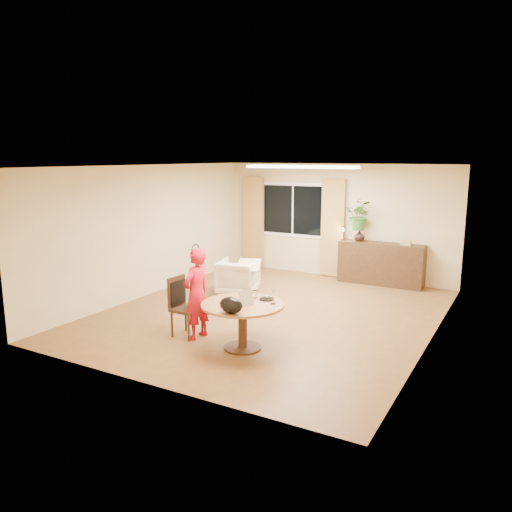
{
  "coord_description": "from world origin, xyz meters",
  "views": [
    {
      "loc": [
        3.94,
        -7.6,
        2.77
      ],
      "look_at": [
        -0.19,
        -0.2,
        1.06
      ],
      "focal_mm": 35.0,
      "sensor_mm": 36.0,
      "label": 1
    }
  ],
  "objects_px": {
    "dining_chair": "(187,307)",
    "armchair": "(238,277)",
    "sideboard": "(381,264)",
    "dining_table": "(243,313)",
    "child": "(197,294)"
  },
  "relations": [
    {
      "from": "armchair",
      "to": "sideboard",
      "type": "bearing_deg",
      "value": -149.81
    },
    {
      "from": "dining_chair",
      "to": "armchair",
      "type": "bearing_deg",
      "value": 105.73
    },
    {
      "from": "dining_chair",
      "to": "sideboard",
      "type": "height_order",
      "value": "dining_chair"
    },
    {
      "from": "dining_table",
      "to": "child",
      "type": "xyz_separation_m",
      "value": [
        -0.84,
        0.04,
        0.17
      ]
    },
    {
      "from": "child",
      "to": "armchair",
      "type": "bearing_deg",
      "value": -158.34
    },
    {
      "from": "sideboard",
      "to": "armchair",
      "type": "bearing_deg",
      "value": -136.65
    },
    {
      "from": "dining_table",
      "to": "dining_chair",
      "type": "bearing_deg",
      "value": 178.95
    },
    {
      "from": "dining_chair",
      "to": "armchair",
      "type": "distance_m",
      "value": 2.54
    },
    {
      "from": "dining_chair",
      "to": "armchair",
      "type": "height_order",
      "value": "dining_chair"
    },
    {
      "from": "dining_chair",
      "to": "sideboard",
      "type": "distance_m",
      "value": 4.98
    },
    {
      "from": "armchair",
      "to": "dining_table",
      "type": "bearing_deg",
      "value": 109.44
    },
    {
      "from": "dining_chair",
      "to": "child",
      "type": "relative_size",
      "value": 0.66
    },
    {
      "from": "dining_table",
      "to": "dining_chair",
      "type": "xyz_separation_m",
      "value": [
        -1.02,
        0.02,
        -0.07
      ]
    },
    {
      "from": "dining_chair",
      "to": "child",
      "type": "xyz_separation_m",
      "value": [
        0.18,
        0.03,
        0.24
      ]
    },
    {
      "from": "dining_chair",
      "to": "child",
      "type": "distance_m",
      "value": 0.3
    }
  ]
}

